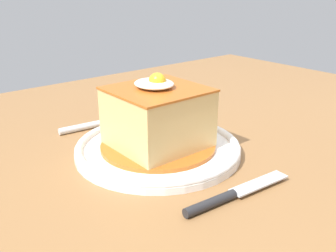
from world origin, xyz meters
name	(u,v)px	position (x,y,z in m)	size (l,w,h in m)	color
dining_table	(253,187)	(0.00, 0.00, 0.63)	(1.11, 1.09, 0.73)	olive
main_plate	(158,148)	(-0.06, -0.17, 0.74)	(0.25, 0.25, 0.02)	white
sandwich_meal	(158,119)	(-0.06, -0.17, 0.79)	(0.18, 0.18, 0.12)	#B75B1E
fork	(91,125)	(-0.22, -0.20, 0.74)	(0.03, 0.14, 0.01)	silver
knife	(225,197)	(0.10, -0.20, 0.74)	(0.03, 0.17, 0.01)	#262628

